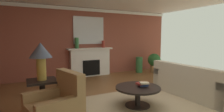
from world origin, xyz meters
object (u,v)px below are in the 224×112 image
at_px(mantel_mirror, 89,30).
at_px(table_lamp, 41,54).
at_px(sofa, 192,85).
at_px(potted_plant, 154,61).
at_px(vase_mantel_right, 103,44).
at_px(vase_tall_corner, 139,65).
at_px(coffee_table, 138,92).
at_px(side_table, 42,95).
at_px(armchair_near_window, 56,110).
at_px(vase_mantel_left, 77,43).
at_px(fireplace, 90,63).

xyz_separation_m(mantel_mirror, table_lamp, (-2.07, -3.00, -0.59)).
height_order(sofa, potted_plant, sofa).
relative_size(mantel_mirror, sofa, 0.59).
bearing_deg(mantel_mirror, vase_mantel_right, -17.18).
distance_m(table_lamp, vase_tall_corner, 5.04).
relative_size(coffee_table, vase_tall_corner, 1.47).
relative_size(mantel_mirror, side_table, 1.79).
distance_m(mantel_mirror, armchair_near_window, 4.41).
bearing_deg(table_lamp, vase_mantel_left, 61.74).
bearing_deg(armchair_near_window, side_table, 102.15).
relative_size(mantel_mirror, vase_mantel_right, 4.45).
bearing_deg(coffee_table, mantel_mirror, 87.91).
relative_size(side_table, vase_tall_corner, 1.03).
relative_size(vase_mantel_left, potted_plant, 0.49).
relative_size(mantel_mirror, potted_plant, 1.51).
height_order(fireplace, vase_tall_corner, fireplace).
xyz_separation_m(sofa, table_lamp, (-3.64, 0.62, 0.93)).
bearing_deg(side_table, potted_plant, 25.37).
distance_m(sofa, armchair_near_window, 3.49).
xyz_separation_m(sofa, vase_mantel_right, (-1.02, 3.45, 0.97)).
xyz_separation_m(armchair_near_window, table_lamp, (-0.15, 0.68, 0.92)).
bearing_deg(coffee_table, armchair_near_window, -176.08).
relative_size(fireplace, mantel_mirror, 1.43).
xyz_separation_m(armchair_near_window, vase_tall_corner, (4.09, 3.25, 0.03)).
bearing_deg(sofa, vase_mantel_right, 106.45).
relative_size(sofa, vase_mantel_left, 5.21).
height_order(table_lamp, vase_mantel_right, table_lamp).
height_order(mantel_mirror, armchair_near_window, mantel_mirror).
xyz_separation_m(mantel_mirror, armchair_near_window, (-1.92, -3.67, -1.51)).
bearing_deg(sofa, fireplace, 114.15).
bearing_deg(mantel_mirror, coffee_table, -92.09).
bearing_deg(vase_tall_corner, fireplace, 172.15).
xyz_separation_m(sofa, potted_plant, (1.20, 2.92, 0.19)).
xyz_separation_m(fireplace, table_lamp, (-2.07, -2.88, 0.69)).
xyz_separation_m(fireplace, coffee_table, (-0.13, -3.43, -0.20)).
bearing_deg(vase_mantel_left, side_table, -118.26).
bearing_deg(mantel_mirror, fireplace, -90.00).
bearing_deg(vase_mantel_left, vase_mantel_right, 0.00).
bearing_deg(sofa, table_lamp, 170.31).
bearing_deg(side_table, vase_tall_corner, 31.30).
xyz_separation_m(vase_mantel_right, vase_mantel_left, (-1.10, 0.00, 0.06)).
bearing_deg(potted_plant, vase_mantel_right, 166.51).
bearing_deg(table_lamp, armchair_near_window, -77.85).
distance_m(armchair_near_window, table_lamp, 1.15).
relative_size(sofa, armchair_near_window, 2.19).
distance_m(sofa, side_table, 3.69).
relative_size(fireplace, coffee_table, 1.80).
bearing_deg(vase_mantel_left, sofa, -58.44).
xyz_separation_m(sofa, coffee_table, (-1.70, 0.07, 0.04)).
bearing_deg(mantel_mirror, vase_mantel_left, -162.82).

